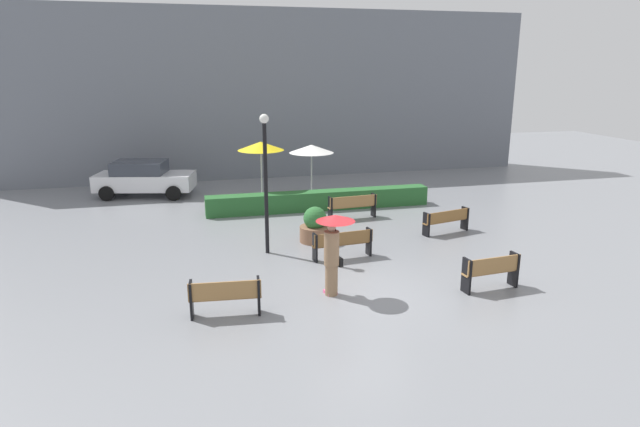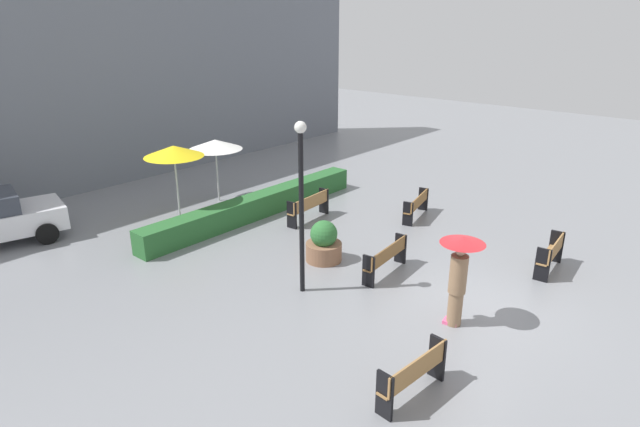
{
  "view_description": "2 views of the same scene",
  "coord_description": "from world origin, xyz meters",
  "px_view_note": "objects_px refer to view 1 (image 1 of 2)",
  "views": [
    {
      "loc": [
        -4.23,
        -12.3,
        5.57
      ],
      "look_at": [
        -0.13,
        3.97,
        1.06
      ],
      "focal_mm": 30.67,
      "sensor_mm": 36.0,
      "label": 1
    },
    {
      "loc": [
        -10.47,
        -4.37,
        6.41
      ],
      "look_at": [
        -0.22,
        4.51,
        1.38
      ],
      "focal_mm": 29.68,
      "sensor_mm": 36.0,
      "label": 2
    }
  ],
  "objects_px": {
    "bench_near_right": "(492,270)",
    "pedestrian_with_umbrella": "(333,244)",
    "bench_mid_center": "(343,242)",
    "patio_umbrella_yellow": "(261,146)",
    "patio_umbrella_white": "(311,149)",
    "parked_car": "(144,178)",
    "planter_pot": "(315,227)",
    "bench_near_left": "(225,295)",
    "lamp_post": "(265,171)",
    "bench_far_right": "(447,219)",
    "bench_back_row": "(353,205)"
  },
  "relations": [
    {
      "from": "bench_mid_center",
      "to": "parked_car",
      "type": "height_order",
      "value": "parked_car"
    },
    {
      "from": "pedestrian_with_umbrella",
      "to": "patio_umbrella_yellow",
      "type": "xyz_separation_m",
      "value": [
        -0.37,
        9.77,
        1.1
      ]
    },
    {
      "from": "bench_far_right",
      "to": "patio_umbrella_yellow",
      "type": "xyz_separation_m",
      "value": [
        -5.58,
        5.64,
        1.95
      ]
    },
    {
      "from": "parked_car",
      "to": "lamp_post",
      "type": "bearing_deg",
      "value": -65.44
    },
    {
      "from": "bench_near_left",
      "to": "pedestrian_with_umbrella",
      "type": "height_order",
      "value": "pedestrian_with_umbrella"
    },
    {
      "from": "lamp_post",
      "to": "planter_pot",
      "type": "bearing_deg",
      "value": 23.83
    },
    {
      "from": "pedestrian_with_umbrella",
      "to": "planter_pot",
      "type": "relative_size",
      "value": 1.77
    },
    {
      "from": "bench_near_right",
      "to": "planter_pot",
      "type": "relative_size",
      "value": 1.35
    },
    {
      "from": "planter_pot",
      "to": "lamp_post",
      "type": "bearing_deg",
      "value": -156.17
    },
    {
      "from": "bench_near_right",
      "to": "bench_mid_center",
      "type": "bearing_deg",
      "value": 133.28
    },
    {
      "from": "bench_mid_center",
      "to": "bench_near_right",
      "type": "bearing_deg",
      "value": -46.72
    },
    {
      "from": "bench_far_right",
      "to": "parked_car",
      "type": "bearing_deg",
      "value": 141.01
    },
    {
      "from": "bench_near_right",
      "to": "parked_car",
      "type": "xyz_separation_m",
      "value": [
        -9.24,
        13.27,
        0.28
      ]
    },
    {
      "from": "planter_pot",
      "to": "patio_umbrella_white",
      "type": "bearing_deg",
      "value": 77.73
    },
    {
      "from": "bench_near_right",
      "to": "lamp_post",
      "type": "height_order",
      "value": "lamp_post"
    },
    {
      "from": "pedestrian_with_umbrella",
      "to": "patio_umbrella_yellow",
      "type": "bearing_deg",
      "value": 92.17
    },
    {
      "from": "patio_umbrella_white",
      "to": "parked_car",
      "type": "distance_m",
      "value": 7.54
    },
    {
      "from": "bench_mid_center",
      "to": "pedestrian_with_umbrella",
      "type": "distance_m",
      "value": 2.83
    },
    {
      "from": "bench_near_left",
      "to": "bench_near_right",
      "type": "distance_m",
      "value": 6.75
    },
    {
      "from": "bench_near_right",
      "to": "pedestrian_with_umbrella",
      "type": "height_order",
      "value": "pedestrian_with_umbrella"
    },
    {
      "from": "bench_near_left",
      "to": "patio_umbrella_yellow",
      "type": "relative_size",
      "value": 0.63
    },
    {
      "from": "bench_near_left",
      "to": "patio_umbrella_white",
      "type": "xyz_separation_m",
      "value": [
        4.69,
        11.26,
        1.6
      ]
    },
    {
      "from": "bench_near_left",
      "to": "planter_pot",
      "type": "bearing_deg",
      "value": 56.1
    },
    {
      "from": "lamp_post",
      "to": "patio_umbrella_yellow",
      "type": "relative_size",
      "value": 1.62
    },
    {
      "from": "patio_umbrella_yellow",
      "to": "patio_umbrella_white",
      "type": "relative_size",
      "value": 1.14
    },
    {
      "from": "bench_back_row",
      "to": "bench_near_left",
      "type": "bearing_deg",
      "value": -126.22
    },
    {
      "from": "bench_back_row",
      "to": "parked_car",
      "type": "relative_size",
      "value": 0.42
    },
    {
      "from": "bench_back_row",
      "to": "patio_umbrella_white",
      "type": "relative_size",
      "value": 0.83
    },
    {
      "from": "patio_umbrella_yellow",
      "to": "bench_back_row",
      "type": "bearing_deg",
      "value": -45.73
    },
    {
      "from": "bench_back_row",
      "to": "bench_far_right",
      "type": "bearing_deg",
      "value": -44.82
    },
    {
      "from": "bench_far_right",
      "to": "bench_near_left",
      "type": "bearing_deg",
      "value": -149.21
    },
    {
      "from": "bench_mid_center",
      "to": "bench_near_right",
      "type": "distance_m",
      "value": 4.41
    },
    {
      "from": "bench_near_left",
      "to": "pedestrian_with_umbrella",
      "type": "xyz_separation_m",
      "value": [
        2.73,
        0.6,
        0.83
      ]
    },
    {
      "from": "pedestrian_with_umbrella",
      "to": "parked_car",
      "type": "height_order",
      "value": "pedestrian_with_umbrella"
    },
    {
      "from": "bench_near_left",
      "to": "patio_umbrella_white",
      "type": "height_order",
      "value": "patio_umbrella_white"
    },
    {
      "from": "bench_near_left",
      "to": "bench_near_right",
      "type": "bearing_deg",
      "value": -0.86
    },
    {
      "from": "pedestrian_with_umbrella",
      "to": "bench_near_left",
      "type": "bearing_deg",
      "value": -167.54
    },
    {
      "from": "bench_far_right",
      "to": "planter_pot",
      "type": "xyz_separation_m",
      "value": [
        -4.62,
        0.2,
        0.01
      ]
    },
    {
      "from": "bench_near_right",
      "to": "patio_umbrella_white",
      "type": "xyz_separation_m",
      "value": [
        -2.06,
        11.36,
        1.59
      ]
    },
    {
      "from": "patio_umbrella_yellow",
      "to": "patio_umbrella_white",
      "type": "xyz_separation_m",
      "value": [
        2.33,
        0.89,
        -0.32
      ]
    },
    {
      "from": "pedestrian_with_umbrella",
      "to": "patio_umbrella_white",
      "type": "xyz_separation_m",
      "value": [
        1.96,
        10.65,
        0.78
      ]
    },
    {
      "from": "bench_near_right",
      "to": "lamp_post",
      "type": "relative_size",
      "value": 0.37
    },
    {
      "from": "bench_mid_center",
      "to": "patio_umbrella_yellow",
      "type": "xyz_separation_m",
      "value": [
        -1.37,
        7.26,
        1.93
      ]
    },
    {
      "from": "planter_pot",
      "to": "lamp_post",
      "type": "xyz_separation_m",
      "value": [
        -1.7,
        -0.75,
        2.08
      ]
    },
    {
      "from": "pedestrian_with_umbrella",
      "to": "bench_far_right",
      "type": "bearing_deg",
      "value": 38.38
    },
    {
      "from": "bench_near_right",
      "to": "patio_umbrella_yellow",
      "type": "bearing_deg",
      "value": 112.76
    },
    {
      "from": "bench_far_right",
      "to": "parked_car",
      "type": "distance_m",
      "value": 13.42
    },
    {
      "from": "bench_near_right",
      "to": "pedestrian_with_umbrella",
      "type": "relative_size",
      "value": 0.76
    },
    {
      "from": "planter_pot",
      "to": "patio_umbrella_white",
      "type": "distance_m",
      "value": 6.67
    },
    {
      "from": "bench_mid_center",
      "to": "bench_back_row",
      "type": "distance_m",
      "value": 4.49
    }
  ]
}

